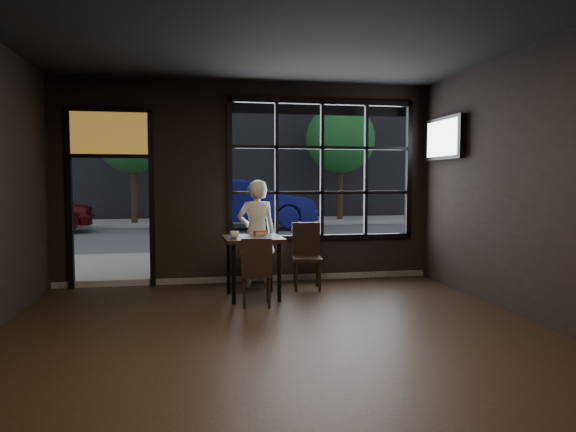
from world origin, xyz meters
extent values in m
cube|color=black|center=(0.00, 0.00, -0.01)|extent=(6.00, 7.00, 0.02)
cube|color=black|center=(0.00, 0.00, 3.21)|extent=(6.00, 7.00, 0.02)
cube|color=black|center=(3.00, 0.00, 1.60)|extent=(0.04, 7.00, 3.20)
cube|color=black|center=(1.20, 3.50, 1.80)|extent=(3.06, 0.12, 2.28)
cube|color=orange|center=(-2.10, 3.50, 2.35)|extent=(1.20, 0.06, 0.70)
cube|color=#545456|center=(0.00, 24.00, -0.02)|extent=(60.00, 41.00, 0.04)
cube|color=#5B5956|center=(0.00, 23.00, 7.50)|extent=(28.00, 12.00, 15.00)
cube|color=black|center=(-0.06, 2.38, 0.43)|extent=(0.82, 0.82, 0.86)
cube|color=black|center=(-0.07, 1.91, 0.45)|extent=(0.43, 0.43, 0.90)
cube|color=black|center=(0.80, 2.80, 0.49)|extent=(0.48, 0.48, 0.99)
imported|color=silver|center=(0.08, 3.14, 0.82)|extent=(0.63, 0.44, 1.64)
imported|color=silver|center=(-0.33, 2.25, 0.90)|extent=(0.15, 0.15, 0.10)
cube|color=black|center=(2.93, 2.70, 2.28)|extent=(0.13, 1.10, 0.65)
imported|color=#0C1054|center=(0.71, 12.19, 0.88)|extent=(4.82, 1.91, 1.56)
imported|color=#4E0E11|center=(-5.96, 12.26, 0.78)|extent=(4.16, 2.11, 1.36)
cylinder|color=#332114|center=(-3.00, 14.55, 1.22)|extent=(0.22, 0.22, 2.44)
sphere|color=#1F6126|center=(-3.00, 14.55, 3.21)|extent=(2.66, 2.66, 2.66)
cylinder|color=#332114|center=(4.82, 14.91, 1.24)|extent=(0.23, 0.23, 2.48)
sphere|color=#32561F|center=(4.82, 14.91, 3.26)|extent=(2.70, 2.70, 2.70)
camera|label=1|loc=(-0.85, -4.65, 1.64)|focal=32.00mm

